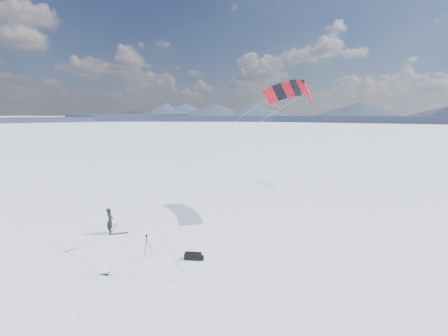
{
  "coord_description": "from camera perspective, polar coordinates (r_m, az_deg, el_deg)",
  "views": [
    {
      "loc": [
        3.23,
        -19.0,
        8.42
      ],
      "look_at": [
        4.98,
        5.87,
        4.17
      ],
      "focal_mm": 26.0,
      "sensor_mm": 36.0,
      "label": 1
    }
  ],
  "objects": [
    {
      "name": "snow_tracks",
      "position": [
        20.52,
        -14.37,
        -14.85
      ],
      "size": [
        17.62,
        14.39,
        0.01
      ],
      "color": "#B3BDE0",
      "rests_on": "ground"
    },
    {
      "name": "power_kite",
      "position": [
        28.29,
        11.75,
        13.06
      ],
      "size": [
        15.45,
        7.8,
        9.79
      ],
      "color": "#AB0E19",
      "rests_on": "ground"
    },
    {
      "name": "ground",
      "position": [
        21.03,
        -12.92,
        -14.17
      ],
      "size": [
        1800.0,
        1800.0,
        0.0
      ],
      "primitive_type": "plane",
      "color": "white"
    },
    {
      "name": "snowkiter",
      "position": [
        24.78,
        -19.3,
        -10.75
      ],
      "size": [
        0.48,
        0.69,
        1.82
      ],
      "primitive_type": "imported",
      "rotation": [
        0.0,
        0.0,
        1.64
      ],
      "color": "black",
      "rests_on": "ground"
    },
    {
      "name": "horizon_hills",
      "position": [
        19.72,
        -13.38,
        -2.78
      ],
      "size": [
        704.0,
        704.42,
        9.85
      ],
      "color": "#192332",
      "rests_on": "ground"
    },
    {
      "name": "snowboard",
      "position": [
        24.47,
        -18.03,
        -10.9
      ],
      "size": [
        1.36,
        0.57,
        0.04
      ],
      "primitive_type": "cube",
      "rotation": [
        0.0,
        0.0,
        0.25
      ],
      "color": "maroon",
      "rests_on": "ground"
    },
    {
      "name": "gear_bag_a",
      "position": [
        19.64,
        -5.5,
        -15.13
      ],
      "size": [
        1.03,
        0.63,
        0.43
      ],
      "rotation": [
        0.0,
        0.0,
        -0.2
      ],
      "color": "black",
      "rests_on": "ground"
    },
    {
      "name": "tripod",
      "position": [
        20.22,
        -13.43,
        -12.6
      ],
      "size": [
        0.55,
        0.6,
        1.31
      ],
      "rotation": [
        0.0,
        0.0,
        0.09
      ],
      "color": "black",
      "rests_on": "ground"
    },
    {
      "name": "gear_bag_b",
      "position": [
        19.55,
        -4.55,
        -15.45
      ],
      "size": [
        0.68,
        0.39,
        0.29
      ],
      "rotation": [
        0.0,
        0.0,
        -0.13
      ],
      "color": "black",
      "rests_on": "ground"
    }
  ]
}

